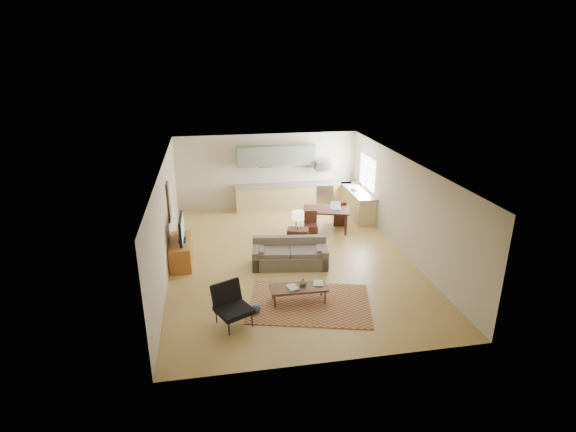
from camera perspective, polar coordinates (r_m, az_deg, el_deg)
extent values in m
plane|color=#AC8847|center=(12.57, 0.24, -5.39)|extent=(9.00, 9.00, 0.00)
plane|color=white|center=(11.66, 0.26, 6.66)|extent=(9.00, 9.00, 0.00)
plane|color=#C1B59D|center=(16.30, -2.61, 5.70)|extent=(6.50, 0.00, 6.50)
plane|color=#C1B59D|center=(8.07, 6.10, -10.35)|extent=(6.50, 0.00, 6.50)
plane|color=#C1B59D|center=(11.93, -15.29, -0.54)|extent=(0.00, 9.00, 9.00)
plane|color=#C1B59D|center=(13.00, 14.49, 1.25)|extent=(0.00, 9.00, 9.00)
cube|color=#A5A8AD|center=(16.62, 4.45, 2.72)|extent=(0.62, 0.62, 0.90)
cube|color=#A5A8AD|center=(16.34, 4.53, 6.42)|extent=(0.62, 0.40, 0.35)
cube|color=slate|center=(16.03, -1.49, 7.68)|extent=(2.80, 0.34, 0.70)
cube|color=white|center=(15.59, 10.04, 5.50)|extent=(0.02, 1.40, 1.05)
cube|color=brown|center=(10.47, 2.74, -11.01)|extent=(3.12, 2.51, 0.02)
imported|color=maroon|center=(10.24, -0.01, -9.19)|extent=(0.36, 0.40, 0.03)
imported|color=navy|center=(10.48, 3.26, -8.50)|extent=(0.35, 0.39, 0.02)
imported|color=black|center=(10.35, 1.91, -8.38)|extent=(0.18, 0.18, 0.18)
imported|color=beige|center=(15.54, 8.61, 3.49)|extent=(0.13, 0.13, 0.19)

